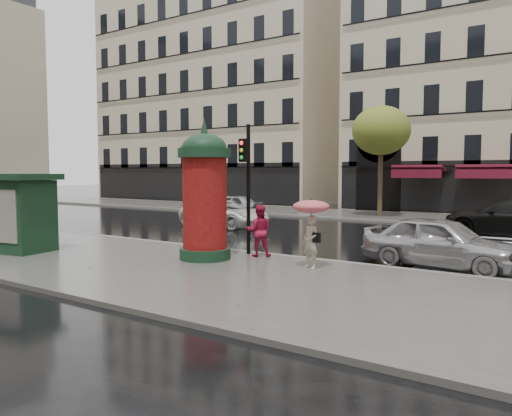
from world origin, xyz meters
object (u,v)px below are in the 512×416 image
Objects in this scene: man_burgundy at (206,225)px; car_black at (509,218)px; car_white at (225,214)px; traffic_light at (247,176)px; car_silver at (441,242)px; woman_umbrella at (311,222)px; car_far_silver at (231,206)px; newsstand at (21,212)px; woman_red at (259,231)px; morris_column at (205,192)px.

man_burgundy reaches higher than car_black.
car_white is 13.05m from car_black.
traffic_light is 6.21m from car_silver.
woman_umbrella is at bearing -20.07° from car_black.
car_black is at bearing 2.91° from car_silver.
car_silver is 17.87m from car_far_silver.
man_burgundy is 7.49m from car_silver.
car_black is at bearing 49.00° from newsstand.
woman_red is 2.17m from man_burgundy.
woman_red is 2.13m from morris_column.
car_far_silver is at bearing 63.30° from car_silver.
man_burgundy is 6.18m from newsstand.
morris_column is 1.06× the size of car_far_silver.
car_white is at bearing -48.81° from man_burgundy.
woman_umbrella is 0.45× the size of morris_column.
man_burgundy is 8.22m from car_white.
car_white is at bearing 73.27° from car_silver.
traffic_light is 0.86× the size of car_white.
car_far_silver is at bearing 100.19° from newsstand.
woman_red is at bearing 160.25° from woman_umbrella.
man_burgundy is at bearing -142.58° from car_white.
newsstand is 15.52m from car_far_silver.
car_black is at bearing 60.18° from traffic_light.
woman_red is at bearing 49.41° from morris_column.
traffic_light reaches higher than car_far_silver.
traffic_light is (0.55, 1.44, 0.47)m from morris_column.
morris_column reaches higher than woman_umbrella.
newsstand is at bearing -158.46° from morris_column.
car_far_silver is at bearing -80.66° from woman_red.
traffic_light is at bearing -167.33° from man_burgundy.
woman_red is 8.02m from newsstand.
car_silver is 9.26m from car_black.
traffic_light is at bearing -44.38° from woman_red.
traffic_light is at bearing 34.24° from car_far_silver.
newsstand reaches higher than woman_umbrella.
woman_umbrella reaches higher than car_far_silver.
woman_red is at bearing 27.31° from newsstand.
woman_red is at bearing 35.59° from car_far_silver.
car_far_silver is (-14.96, 9.79, -0.06)m from car_silver.
car_far_silver is (-9.28, 11.45, -1.96)m from traffic_light.
man_burgundy is at bearing 169.61° from woman_umbrella.
newsstand reaches higher than woman_red.
car_far_silver is at bearing 37.87° from car_white.
woman_red is (-2.27, 0.81, -0.48)m from woman_umbrella.
traffic_light is at bearing -33.83° from car_black.
newsstand is at bearing 5.39° from car_far_silver.
car_black is (12.79, 14.71, -0.66)m from newsstand.
morris_column is 1.03× the size of traffic_light.
car_silver is at bearing 168.39° from woman_red.
morris_column is (1.05, -1.31, 1.22)m from man_burgundy.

